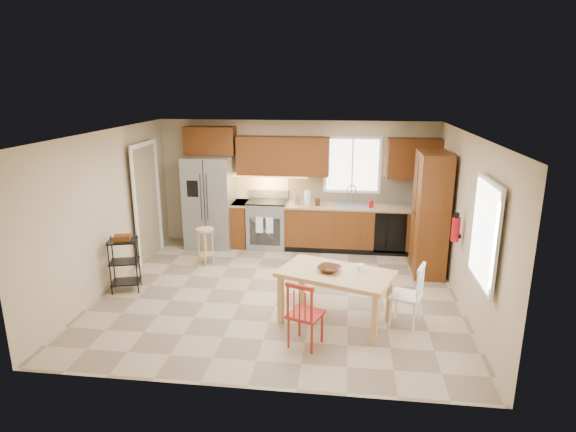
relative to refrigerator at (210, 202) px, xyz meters
The scene contains 33 objects.
floor 2.87m from the refrigerator, 51.34° to the right, with size 5.50×5.50×0.00m, color tan.
ceiling 3.15m from the refrigerator, 51.34° to the right, with size 5.50×5.00×0.02m, color silver.
wall_back 1.77m from the refrigerator, 12.44° to the left, with size 5.50×0.02×2.50m, color #CCB793.
wall_front 4.94m from the refrigerator, 69.82° to the right, with size 5.50×0.02×2.50m, color #CCB793.
wall_left 2.39m from the refrigerator, 116.29° to the right, with size 0.02×5.00×2.50m, color #CCB793.
wall_right 4.94m from the refrigerator, 25.53° to the right, with size 0.02×5.00×2.50m, color #CCB793.
refrigerator is the anchor object (origin of this frame).
range_stove 1.24m from the refrigerator, ahead, with size 0.76×0.63×0.92m, color gray.
base_cabinet_narrow 0.76m from the refrigerator, ahead, with size 0.30×0.60×0.90m, color #613211.
base_cabinet_run 3.03m from the refrigerator, ahead, with size 2.92×0.60×0.90m, color #613211.
dishwasher 3.59m from the refrigerator, ahead, with size 0.60×0.02×0.78m, color black.
backsplash 3.02m from the refrigerator, ahead, with size 2.92×0.03×0.55m, color beige.
upper_over_fridge 1.21m from the refrigerator, 90.00° to the left, with size 1.00×0.35×0.55m, color #5B290F.
upper_left_block 1.73m from the refrigerator, ahead, with size 1.80×0.35×0.75m, color #5B290F.
upper_right_block 4.06m from the refrigerator, ahead, with size 1.00×0.35×0.75m, color #5B290F.
window_back 2.92m from the refrigerator, ahead, with size 1.12×0.04×1.12m, color white.
sink 2.80m from the refrigerator, ahead, with size 0.62×0.46×0.16m, color gray.
undercab_glow 1.27m from the refrigerator, ahead, with size 1.60×0.30×0.01m, color #FFBF66.
soap_bottle 3.18m from the refrigerator, ahead, with size 0.09×0.09×0.19m, color #B10C14.
paper_towel 1.95m from the refrigerator, ahead, with size 0.12×0.12×0.28m, color white.
canister_steel 1.75m from the refrigerator, ahead, with size 0.11×0.11×0.18m, color gray.
canister_wood 2.15m from the refrigerator, ahead, with size 0.10×0.10×0.14m, color #4C2714.
pantry 4.23m from the refrigerator, 12.62° to the right, with size 0.50×0.95×2.10m, color #613211.
fire_extinguisher 4.76m from the refrigerator, 24.52° to the right, with size 0.12×0.12×0.36m, color #B10C14.
window_right 5.50m from the refrigerator, 36.79° to the right, with size 0.04×1.02×1.32m, color white.
doorway 1.28m from the refrigerator, 139.62° to the right, with size 0.04×0.95×2.10m, color #8C7A59.
dining_table 3.99m from the refrigerator, 48.96° to the right, with size 1.49×0.84×0.73m, color #DBB26D, non-canonical shape.
chair_red 4.29m from the refrigerator, 58.27° to the right, with size 0.41×0.41×0.88m, color #A12318, non-canonical shape.
chair_white 4.62m from the refrigerator, 39.58° to the right, with size 0.41×0.41×0.88m, color white, non-canonical shape.
table_bowl 3.90m from the refrigerator, 49.99° to the right, with size 0.30×0.30×0.07m, color #4C2714.
table_jar 4.11m from the refrigerator, 44.67° to the right, with size 0.10×0.10×0.12m, color white.
bar_stool 1.21m from the refrigerator, 79.58° to the right, with size 0.33×0.33×0.67m, color #DBB26D, non-canonical shape.
utility_cart 2.49m from the refrigerator, 107.44° to the right, with size 0.44×0.34×0.87m, color black, non-canonical shape.
Camera 1 is at (1.00, -6.93, 3.20)m, focal length 30.00 mm.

